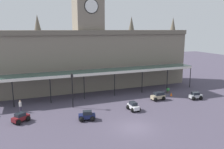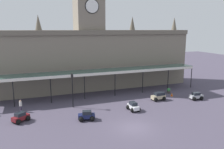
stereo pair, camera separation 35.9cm
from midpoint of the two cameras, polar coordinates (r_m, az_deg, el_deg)
name	(u,v)px [view 1 (the left image)]	position (r m, az deg, el deg)	size (l,w,h in m)	color
ground_plane	(134,128)	(26.57, 5.23, -13.27)	(140.00, 140.00, 0.00)	#484152
station_building	(89,56)	(42.40, -6.17, 4.64)	(38.86, 6.08, 18.29)	slate
entrance_canopy	(97,72)	(37.69, -4.01, 0.74)	(36.71, 3.26, 4.27)	#38564C
car_white_sedan	(133,107)	(31.65, 5.07, -8.14)	(1.56, 2.08, 1.19)	silver
car_beige_estate	(158,97)	(36.58, 11.29, -5.51)	(2.30, 1.62, 1.27)	tan
car_maroon_sedan	(21,118)	(29.93, -22.39, -10.17)	(2.25, 2.16, 1.19)	maroon
car_silver_sedan	(195,96)	(38.64, 20.08, -5.18)	(2.13, 1.65, 1.19)	#B2B5BA
car_navy_sedan	(87,116)	(28.50, -6.70, -10.44)	(2.19, 1.80, 1.19)	#19214C
pedestrian_beside_cars	(20,106)	(33.22, -22.44, -7.30)	(0.34, 0.38, 1.67)	#3F384C
victorian_lamppost	(72,86)	(32.37, -10.33, -3.00)	(0.30, 0.30, 5.04)	black
traffic_cone	(171,94)	(39.38, 14.48, -4.84)	(0.40, 0.40, 0.59)	orange
planter_by_canopy	(168,90)	(40.83, 13.71, -3.94)	(0.60, 0.60, 0.96)	#47423D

